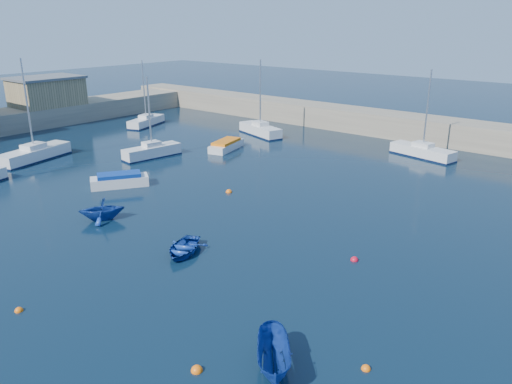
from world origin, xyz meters
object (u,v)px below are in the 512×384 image
Objects in this scene: sailboat_4 at (146,121)px; sailboat_3 at (152,151)px; motorboat_1 at (119,180)px; dinghy_left at (102,209)px; dinghy_right at (274,358)px; sailboat_6 at (422,151)px; sailboat_2 at (35,154)px; motorboat_2 at (226,145)px; sailboat_5 at (260,130)px; brick_shed_a at (47,92)px; dinghy_center at (183,248)px.

sailboat_3 is at bearing -55.98° from sailboat_4.
dinghy_left reaches higher than motorboat_1.
sailboat_3 is at bearing 108.34° from dinghy_right.
sailboat_4 is 0.96× the size of sailboat_6.
sailboat_2 is at bearing -145.86° from motorboat_1.
motorboat_2 is at bearing 128.89° from motorboat_1.
motorboat_1 is at bearing 159.78° from sailboat_6.
motorboat_2 is 20.96m from dinghy_left.
sailboat_3 is 0.90× the size of sailboat_5.
motorboat_2 is 1.46× the size of dinghy_right.
sailboat_2 is at bearing -93.57° from sailboat_4.
sailboat_3 reaches higher than dinghy_left.
sailboat_6 is at bearing 18.23° from brick_shed_a.
sailboat_2 is 18.93m from motorboat_2.
sailboat_6 is 1.65× the size of motorboat_2.
brick_shed_a is 2.25× the size of dinghy_right.
sailboat_6 reaches higher than dinghy_left.
motorboat_1 is at bearing 170.06° from dinghy_left.
sailboat_6 is (20.71, 17.23, -0.05)m from sailboat_3.
dinghy_left is at bearing 124.99° from dinghy_right.
brick_shed_a is 28.70m from sailboat_5.
sailboat_3 is 33.90m from dinghy_right.
dinghy_left is at bearing 154.76° from dinghy_center.
sailboat_5 is (14.89, 5.02, 0.08)m from sailboat_4.
sailboat_5 is at bearing 109.52° from sailboat_6.
motorboat_1 is at bearing -19.32° from brick_shed_a.
brick_shed_a is 0.82× the size of sailboat_2.
brick_shed_a is 24.23m from sailboat_3.
dinghy_center is 0.92× the size of dinghy_right.
sailboat_2 is 1.13× the size of sailboat_6.
brick_shed_a reaches higher than motorboat_2.
dinghy_center is (16.50, -27.54, -0.32)m from sailboat_5.
motorboat_1 is at bearing -153.78° from sailboat_5.
motorboat_2 is (3.52, 7.05, -0.17)m from sailboat_3.
dinghy_right is (25.38, -24.77, 0.21)m from motorboat_2.
dinghy_right is at bearing 20.18° from dinghy_left.
dinghy_left is (5.19, -5.18, 0.26)m from motorboat_1.
motorboat_1 reaches higher than motorboat_2.
sailboat_3 is at bearing -131.65° from motorboat_2.
motorboat_1 is 1.57× the size of dinghy_left.
sailboat_2 is at bearing 144.56° from dinghy_center.
sailboat_5 is 1.68× the size of motorboat_2.
sailboat_5 reaches higher than dinghy_right.
sailboat_2 is 11.29m from sailboat_3.
sailboat_6 is 30.14m from dinghy_center.
sailboat_6 reaches higher than brick_shed_a.
sailboat_2 is 2.73× the size of dinghy_right.
sailboat_5 is at bearing 130.83° from motorboat_1.
sailboat_5 is at bearing 90.84° from sailboat_3.
sailboat_2 is 13.16m from motorboat_1.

